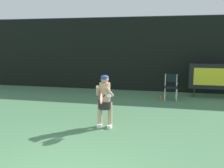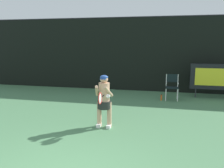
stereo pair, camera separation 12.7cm
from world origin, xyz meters
TOP-DOWN VIEW (x-y plane):
  - backdrop_screen at (0.00, 8.50)m, footprint 18.00×0.12m
  - scoreboard at (3.96, 7.52)m, footprint 2.20×0.21m
  - umpire_chair at (2.09, 6.86)m, footprint 0.52×0.44m
  - water_bottle at (1.66, 6.64)m, footprint 0.07×0.07m
  - tennis_player at (0.11, 3.06)m, footprint 0.53×0.60m
  - tennis_racket at (0.14, 2.56)m, footprint 0.03×0.60m

SIDE VIEW (x-z plane):
  - water_bottle at x=1.66m, z-range -0.01..0.26m
  - umpire_chair at x=2.09m, z-range 0.08..1.16m
  - tennis_player at x=0.11m, z-range 0.08..1.59m
  - scoreboard at x=3.96m, z-range 0.20..1.70m
  - tennis_racket at x=0.14m, z-range 0.82..1.13m
  - backdrop_screen at x=0.00m, z-range -0.02..3.64m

